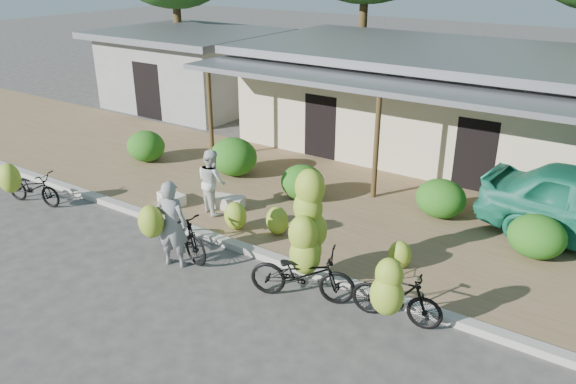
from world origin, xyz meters
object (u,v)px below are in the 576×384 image
Objects in this scene: bike_right at (394,295)px; sack_far at (172,198)px; bike_left at (175,231)px; bike_center at (305,252)px; vendor at (172,224)px; bike_far_left at (29,186)px; sack_near at (227,202)px; bystander at (212,181)px.

bike_right is 6.98m from sack_far.
bike_center is at bearing -71.58° from bike_left.
sack_far is 3.03m from vendor.
sack_near is at bearing -71.34° from bike_far_left.
vendor is at bearing -73.89° from sack_near.
sack_far is (-4.95, 1.42, -0.62)m from bike_center.
bike_center is at bearing 179.00° from bystander.
bike_center is 4.17m from sack_near.
bike_left is 1.12× the size of bike_right.
sack_far is at bearing 33.54° from bystander.
bike_left is (5.09, 0.13, 0.08)m from bike_far_left.
bystander is at bearing 46.62° from bike_center.
vendor is (5.27, -0.11, 0.40)m from bike_far_left.
vendor is at bearing -101.98° from bike_far_left.
bike_center reaches higher than sack_near.
bike_center is 2.85× the size of sack_near.
sack_near is at bearing -90.13° from vendor.
bike_left reaches higher than bike_far_left.
bike_left is at bearing 87.19° from bike_right.
bystander reaches higher than bike_left.
bike_right reaches higher than sack_near.
sack_near is 1.48m from sack_far.
bike_left reaches higher than sack_near.
sack_far is (3.15, 1.94, -0.29)m from bike_far_left.
bike_center reaches higher than bike_far_left.
bike_right is 5.85m from sack_near.
sack_near is 0.77m from bystander.
bike_center is at bearing 81.47° from bike_right.
sack_far is 1.40m from bystander.
bystander is (-0.90, 2.28, -0.02)m from vendor.
bike_right is at bearing -111.37° from bike_center.
sack_far is (-6.81, 1.48, -0.40)m from bike_right.
sack_far is at bearing 54.44° from bike_center.
sack_near is (-0.59, 2.41, -0.36)m from bike_left.
bike_far_left is at bearing -148.41° from sack_far.
bike_far_left is 9.97m from bike_right.
bike_left is 0.44m from vendor.
sack_near reaches higher than sack_far.
bike_right reaches higher than sack_far.
bike_right is (1.86, -0.06, -0.23)m from bike_center.
bike_right is (4.87, 0.33, 0.03)m from bike_left.
bike_center is 1.28× the size of vendor.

